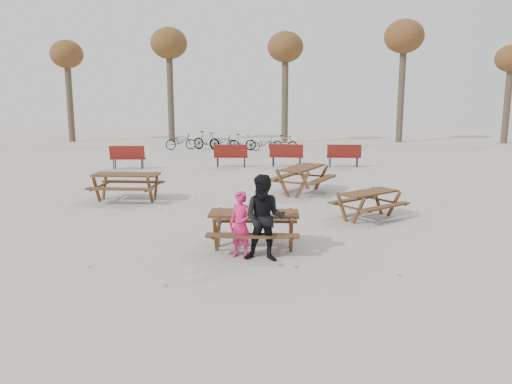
{
  "coord_description": "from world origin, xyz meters",
  "views": [
    {
      "loc": [
        0.44,
        -9.81,
        3.05
      ],
      "look_at": [
        0.0,
        1.0,
        1.0
      ],
      "focal_mm": 35.0,
      "sensor_mm": 36.0,
      "label": 1
    }
  ],
  "objects_px": {
    "picnic_table_north": "(127,187)",
    "food_tray": "(270,212)",
    "picnic_table_far": "(302,180)",
    "adult": "(265,218)",
    "soda_bottle": "(241,210)",
    "main_picnic_table": "(254,221)",
    "picnic_table_east": "(368,205)",
    "child": "(241,225)"
  },
  "relations": [
    {
      "from": "picnic_table_far",
      "to": "child",
      "type": "bearing_deg",
      "value": -167.53
    },
    {
      "from": "picnic_table_far",
      "to": "soda_bottle",
      "type": "bearing_deg",
      "value": -168.4
    },
    {
      "from": "main_picnic_table",
      "to": "soda_bottle",
      "type": "bearing_deg",
      "value": -145.63
    },
    {
      "from": "soda_bottle",
      "to": "food_tray",
      "type": "bearing_deg",
      "value": 9.81
    },
    {
      "from": "picnic_table_far",
      "to": "adult",
      "type": "bearing_deg",
      "value": -163.52
    },
    {
      "from": "picnic_table_north",
      "to": "food_tray",
      "type": "bearing_deg",
      "value": -45.54
    },
    {
      "from": "soda_bottle",
      "to": "adult",
      "type": "height_order",
      "value": "adult"
    },
    {
      "from": "adult",
      "to": "picnic_table_east",
      "type": "distance_m",
      "value": 4.34
    },
    {
      "from": "food_tray",
      "to": "soda_bottle",
      "type": "bearing_deg",
      "value": -170.19
    },
    {
      "from": "main_picnic_table",
      "to": "picnic_table_far",
      "type": "relative_size",
      "value": 0.9
    },
    {
      "from": "picnic_table_east",
      "to": "child",
      "type": "bearing_deg",
      "value": -171.95
    },
    {
      "from": "picnic_table_far",
      "to": "food_tray",
      "type": "bearing_deg",
      "value": -163.57
    },
    {
      "from": "soda_bottle",
      "to": "picnic_table_far",
      "type": "height_order",
      "value": "soda_bottle"
    },
    {
      "from": "soda_bottle",
      "to": "child",
      "type": "xyz_separation_m",
      "value": [
        0.01,
        -0.39,
        -0.2
      ]
    },
    {
      "from": "main_picnic_table",
      "to": "adult",
      "type": "bearing_deg",
      "value": -72.05
    },
    {
      "from": "main_picnic_table",
      "to": "food_tray",
      "type": "height_order",
      "value": "food_tray"
    },
    {
      "from": "adult",
      "to": "picnic_table_far",
      "type": "height_order",
      "value": "adult"
    },
    {
      "from": "child",
      "to": "picnic_table_far",
      "type": "height_order",
      "value": "child"
    },
    {
      "from": "child",
      "to": "picnic_table_north",
      "type": "distance_m",
      "value": 6.47
    },
    {
      "from": "child",
      "to": "adult",
      "type": "distance_m",
      "value": 0.52
    },
    {
      "from": "child",
      "to": "adult",
      "type": "xyz_separation_m",
      "value": [
        0.46,
        -0.16,
        0.17
      ]
    },
    {
      "from": "adult",
      "to": "picnic_table_east",
      "type": "height_order",
      "value": "adult"
    },
    {
      "from": "soda_bottle",
      "to": "child",
      "type": "relative_size",
      "value": 0.13
    },
    {
      "from": "child",
      "to": "main_picnic_table",
      "type": "bearing_deg",
      "value": 92.17
    },
    {
      "from": "soda_bottle",
      "to": "picnic_table_east",
      "type": "distance_m",
      "value": 4.24
    },
    {
      "from": "food_tray",
      "to": "adult",
      "type": "distance_m",
      "value": 0.65
    },
    {
      "from": "adult",
      "to": "picnic_table_north",
      "type": "xyz_separation_m",
      "value": [
        -4.25,
        5.4,
        -0.41
      ]
    },
    {
      "from": "picnic_table_east",
      "to": "picnic_table_north",
      "type": "distance_m",
      "value": 7.1
    },
    {
      "from": "child",
      "to": "picnic_table_north",
      "type": "xyz_separation_m",
      "value": [
        -3.79,
        5.24,
        -0.24
      ]
    },
    {
      "from": "soda_bottle",
      "to": "main_picnic_table",
      "type": "bearing_deg",
      "value": 34.37
    },
    {
      "from": "food_tray",
      "to": "child",
      "type": "bearing_deg",
      "value": -138.9
    },
    {
      "from": "soda_bottle",
      "to": "picnic_table_far",
      "type": "bearing_deg",
      "value": 76.31
    },
    {
      "from": "main_picnic_table",
      "to": "food_tray",
      "type": "bearing_deg",
      "value": -11.96
    },
    {
      "from": "soda_bottle",
      "to": "adult",
      "type": "distance_m",
      "value": 0.73
    },
    {
      "from": "main_picnic_table",
      "to": "picnic_table_east",
      "type": "height_order",
      "value": "main_picnic_table"
    },
    {
      "from": "soda_bottle",
      "to": "picnic_table_east",
      "type": "xyz_separation_m",
      "value": [
        3.05,
        2.91,
        -0.5
      ]
    },
    {
      "from": "picnic_table_east",
      "to": "food_tray",
      "type": "bearing_deg",
      "value": -170.71
    },
    {
      "from": "adult",
      "to": "main_picnic_table",
      "type": "bearing_deg",
      "value": 115.84
    },
    {
      "from": "picnic_table_east",
      "to": "picnic_table_north",
      "type": "xyz_separation_m",
      "value": [
        -6.82,
        1.95,
        0.06
      ]
    },
    {
      "from": "food_tray",
      "to": "soda_bottle",
      "type": "distance_m",
      "value": 0.58
    },
    {
      "from": "adult",
      "to": "picnic_table_north",
      "type": "distance_m",
      "value": 6.89
    },
    {
      "from": "soda_bottle",
      "to": "picnic_table_north",
      "type": "distance_m",
      "value": 6.17
    }
  ]
}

